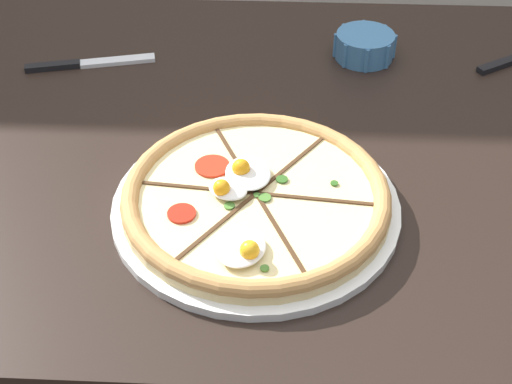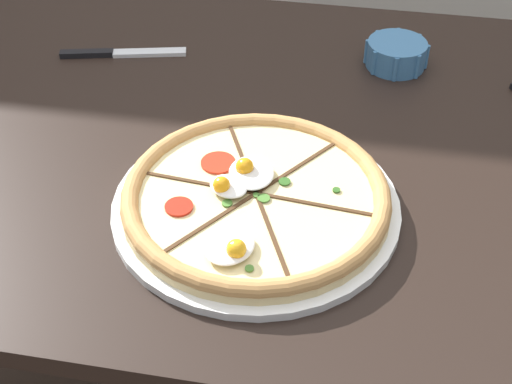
{
  "view_description": "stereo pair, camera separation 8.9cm",
  "coord_description": "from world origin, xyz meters",
  "px_view_note": "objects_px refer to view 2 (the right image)",
  "views": [
    {
      "loc": [
        0.1,
        -0.84,
        1.37
      ],
      "look_at": [
        0.07,
        -0.16,
        0.79
      ],
      "focal_mm": 50.0,
      "sensor_mm": 36.0,
      "label": 1
    },
    {
      "loc": [
        0.19,
        -0.83,
        1.37
      ],
      "look_at": [
        0.07,
        -0.16,
        0.79
      ],
      "focal_mm": 50.0,
      "sensor_mm": 36.0,
      "label": 2
    }
  ],
  "objects_px": {
    "dining_table": "(233,183)",
    "knife_main": "(122,53)",
    "ramekin_bowl": "(396,53)",
    "pizza": "(255,199)"
  },
  "relations": [
    {
      "from": "pizza",
      "to": "knife_main",
      "type": "relative_size",
      "value": 1.74
    },
    {
      "from": "ramekin_bowl",
      "to": "knife_main",
      "type": "distance_m",
      "value": 0.46
    },
    {
      "from": "ramekin_bowl",
      "to": "knife_main",
      "type": "relative_size",
      "value": 0.5
    },
    {
      "from": "dining_table",
      "to": "knife_main",
      "type": "distance_m",
      "value": 0.31
    },
    {
      "from": "pizza",
      "to": "knife_main",
      "type": "bearing_deg",
      "value": 130.46
    },
    {
      "from": "knife_main",
      "to": "ramekin_bowl",
      "type": "bearing_deg",
      "value": -7.21
    },
    {
      "from": "pizza",
      "to": "ramekin_bowl",
      "type": "bearing_deg",
      "value": 67.27
    },
    {
      "from": "dining_table",
      "to": "pizza",
      "type": "bearing_deg",
      "value": -68.17
    },
    {
      "from": "dining_table",
      "to": "knife_main",
      "type": "xyz_separation_m",
      "value": [
        -0.23,
        0.18,
        0.11
      ]
    },
    {
      "from": "dining_table",
      "to": "pizza",
      "type": "height_order",
      "value": "pizza"
    }
  ]
}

